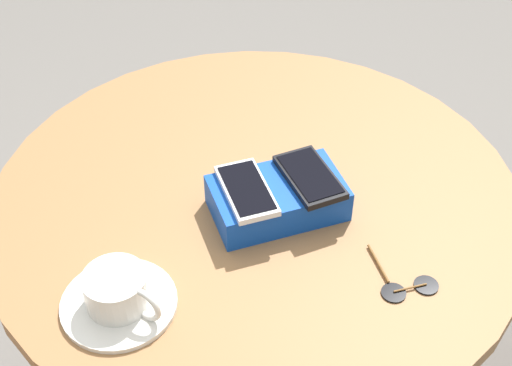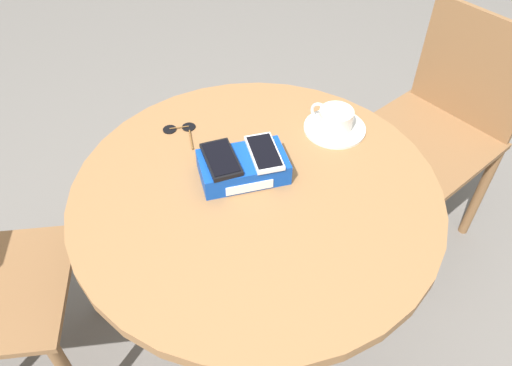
% 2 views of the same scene
% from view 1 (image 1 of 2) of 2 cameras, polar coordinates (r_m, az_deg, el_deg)
% --- Properties ---
extents(round_table, '(0.88, 0.88, 0.74)m').
position_cam_1_polar(round_table, '(1.27, 0.00, -4.87)').
color(round_table, '#2D2D2D').
rests_on(round_table, ground_plane).
extents(phone_box, '(0.23, 0.17, 0.06)m').
position_cam_1_polar(phone_box, '(1.13, 1.72, -1.20)').
color(phone_box, '#0F42AD').
rests_on(phone_box, round_table).
extents(phone_black, '(0.11, 0.15, 0.01)m').
position_cam_1_polar(phone_black, '(1.12, 4.32, 0.51)').
color(phone_black, black).
rests_on(phone_black, phone_box).
extents(phone_white, '(0.10, 0.14, 0.01)m').
position_cam_1_polar(phone_white, '(1.10, -0.77, -0.58)').
color(phone_white, silver).
rests_on(phone_white, phone_box).
extents(saucer, '(0.17, 0.17, 0.01)m').
position_cam_1_polar(saucer, '(1.04, -10.90, -9.45)').
color(saucer, silver).
rests_on(saucer, round_table).
extents(coffee_cup, '(0.11, 0.09, 0.06)m').
position_cam_1_polar(coffee_cup, '(1.01, -11.00, -8.39)').
color(coffee_cup, silver).
rests_on(coffee_cup, saucer).
extents(sunglasses, '(0.09, 0.11, 0.01)m').
position_cam_1_polar(sunglasses, '(1.07, 11.89, -8.04)').
color(sunglasses, black).
rests_on(sunglasses, round_table).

